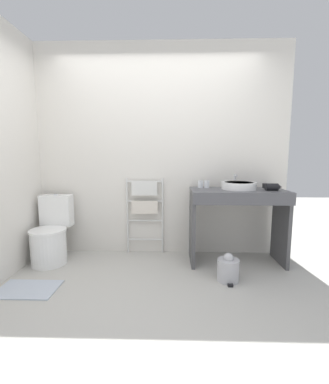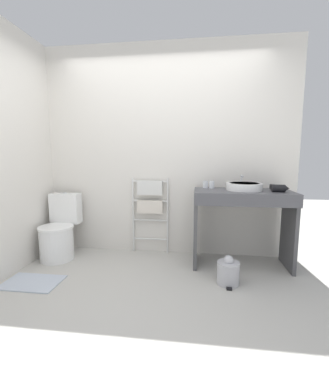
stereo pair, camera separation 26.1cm
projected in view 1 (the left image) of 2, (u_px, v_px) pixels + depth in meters
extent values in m
plane|color=#B2AFA8|center=(150.00, 309.00, 2.13)|extent=(12.00, 12.00, 0.00)
cube|color=silver|center=(158.00, 152.00, 3.30)|extent=(3.27, 0.12, 2.64)
cube|color=silver|center=(1.00, 150.00, 2.64)|extent=(0.12, 1.94, 2.64)
cylinder|color=white|center=(49.00, 248.00, 3.01)|extent=(0.40, 0.40, 0.40)
cylinder|color=white|center=(48.00, 230.00, 2.98)|extent=(0.41, 0.41, 0.02)
cube|color=white|center=(57.00, 210.00, 3.21)|extent=(0.38, 0.16, 0.39)
cylinder|color=silver|center=(56.00, 194.00, 3.18)|extent=(0.05, 0.05, 0.01)
cylinder|color=silver|center=(127.00, 216.00, 3.33)|extent=(0.02, 0.02, 0.98)
cylinder|color=silver|center=(163.00, 216.00, 3.32)|extent=(0.02, 0.02, 0.98)
cylinder|color=silver|center=(145.00, 239.00, 3.37)|extent=(0.46, 0.02, 0.02)
cylinder|color=silver|center=(145.00, 221.00, 3.33)|extent=(0.46, 0.02, 0.02)
cylinder|color=silver|center=(145.00, 201.00, 3.30)|extent=(0.46, 0.02, 0.02)
cylinder|color=silver|center=(145.00, 181.00, 3.26)|extent=(0.46, 0.02, 0.02)
cube|color=silver|center=(144.00, 188.00, 3.25)|extent=(0.32, 0.04, 0.18)
cube|color=silver|center=(145.00, 207.00, 3.28)|extent=(0.33, 0.04, 0.17)
cube|color=#4C4C51|center=(238.00, 191.00, 2.97)|extent=(1.08, 0.55, 0.03)
cube|color=#4C4C51|center=(244.00, 201.00, 2.72)|extent=(1.08, 0.02, 0.10)
cube|color=#4C4C4F|center=(192.00, 227.00, 3.05)|extent=(0.04, 0.47, 0.84)
cube|color=#4C4C4F|center=(281.00, 228.00, 3.02)|extent=(0.04, 0.47, 0.84)
cylinder|color=white|center=(239.00, 186.00, 3.00)|extent=(0.40, 0.40, 0.08)
cylinder|color=silver|center=(239.00, 183.00, 2.99)|extent=(0.33, 0.33, 0.01)
cylinder|color=silver|center=(235.00, 181.00, 3.20)|extent=(0.02, 0.02, 0.16)
cylinder|color=silver|center=(236.00, 176.00, 3.15)|extent=(0.02, 0.09, 0.02)
cylinder|color=white|center=(200.00, 184.00, 3.16)|extent=(0.06, 0.06, 0.09)
cylinder|color=white|center=(207.00, 184.00, 3.14)|extent=(0.06, 0.06, 0.09)
cylinder|color=black|center=(272.00, 187.00, 2.88)|extent=(0.13, 0.08, 0.08)
cone|color=black|center=(280.00, 187.00, 2.87)|extent=(0.05, 0.07, 0.07)
cube|color=black|center=(266.00, 186.00, 2.97)|extent=(0.05, 0.11, 0.06)
cylinder|color=#B7B7BC|center=(228.00, 270.00, 2.61)|extent=(0.22, 0.22, 0.22)
sphere|color=#B7B7BC|center=(228.00, 258.00, 2.59)|extent=(0.10, 0.10, 0.10)
cube|color=black|center=(230.00, 285.00, 2.50)|extent=(0.05, 0.04, 0.02)
cube|color=#B2BCCC|center=(28.00, 289.00, 2.44)|extent=(0.56, 0.36, 0.01)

